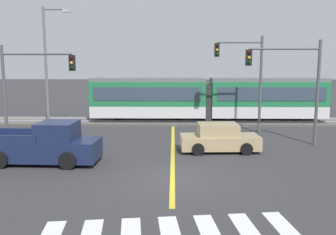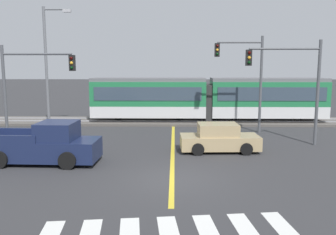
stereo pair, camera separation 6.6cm
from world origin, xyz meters
The scene contains 14 objects.
ground_plane centered at (0.00, 0.00, 0.00)m, with size 200.00×200.00×0.00m, color #333335.
track_bed centered at (0.00, 14.52, 0.09)m, with size 120.00×4.00×0.18m, color #56514C.
rail_near centered at (0.00, 13.80, 0.23)m, with size 120.00×0.08×0.10m, color #939399.
rail_far centered at (0.00, 15.24, 0.23)m, with size 120.00×0.08×0.10m, color #939399.
light_rail_tram centered at (2.76, 14.52, 2.05)m, with size 18.50×2.64×3.43m.
crosswalk_stripe_5 centered at (2.19, -4.66, 0.00)m, with size 0.56×2.80×0.01m, color silver.
crosswalk_stripe_6 centered at (3.28, -4.53, 0.00)m, with size 0.56×2.80×0.01m, color silver.
lane_centre_line centered at (0.00, 4.80, 0.00)m, with size 0.20×15.44×0.01m, color gold.
sedan_crossing centered at (2.51, 4.90, 0.70)m, with size 4.27×2.06×1.52m.
pickup_truck centered at (-6.10, 2.46, 0.84)m, with size 5.46×2.37×1.98m.
traffic_light_mid_right centered at (6.85, 6.55, 3.99)m, with size 4.25×0.38×6.04m.
traffic_light_far_right centered at (4.91, 10.31, 4.27)m, with size 3.25×0.38×6.54m.
traffic_light_mid_left centered at (-8.26, 6.42, 3.81)m, with size 4.25×0.38×5.75m.
street_lamp_west centered at (-8.97, 11.70, 4.91)m, with size 2.05×0.28×8.69m.
Camera 2 is at (0.11, -13.92, 4.65)m, focal length 38.00 mm.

